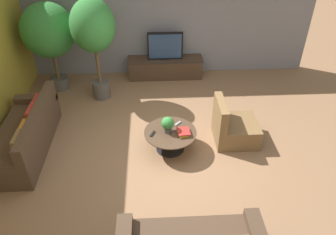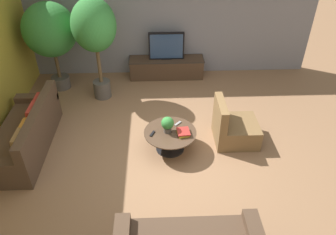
# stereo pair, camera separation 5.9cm
# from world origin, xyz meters

# --- Properties ---
(ground_plane) EXTENTS (24.00, 24.00, 0.00)m
(ground_plane) POSITION_xyz_m (0.00, 0.00, 0.00)
(ground_plane) COLOR #8C6647
(back_wall_stone) EXTENTS (7.40, 0.12, 3.00)m
(back_wall_stone) POSITION_xyz_m (0.00, 3.26, 1.50)
(back_wall_stone) COLOR gray
(back_wall_stone) RESTS_ON ground
(media_console) EXTENTS (1.86, 0.50, 0.50)m
(media_console) POSITION_xyz_m (0.09, 2.94, 0.26)
(media_console) COLOR #473323
(media_console) RESTS_ON ground
(television) EXTENTS (0.86, 0.13, 0.68)m
(television) POSITION_xyz_m (0.09, 2.94, 0.83)
(television) COLOR black
(television) RESTS_ON media_console
(coffee_table) EXTENTS (0.95, 0.95, 0.40)m
(coffee_table) POSITION_xyz_m (0.06, 0.13, 0.28)
(coffee_table) COLOR black
(coffee_table) RESTS_ON ground
(couch_by_wall) EXTENTS (0.84, 2.14, 0.84)m
(couch_by_wall) POSITION_xyz_m (-2.57, 0.28, 0.29)
(couch_by_wall) COLOR #4C3828
(couch_by_wall) RESTS_ON ground
(armchair_wicker) EXTENTS (0.80, 0.76, 0.86)m
(armchair_wicker) POSITION_xyz_m (1.27, 0.35, 0.27)
(armchair_wicker) COLOR brown
(armchair_wicker) RESTS_ON ground
(potted_palm_tall) EXTENTS (1.17, 1.17, 2.04)m
(potted_palm_tall) POSITION_xyz_m (-2.47, 2.50, 1.41)
(potted_palm_tall) COLOR #514C47
(potted_palm_tall) RESTS_ON ground
(potted_palm_corner) EXTENTS (0.92, 0.92, 2.26)m
(potted_palm_corner) POSITION_xyz_m (-1.41, 2.04, 1.61)
(potted_palm_corner) COLOR #514C47
(potted_palm_corner) RESTS_ON ground
(potted_plant_tabletop) EXTENTS (0.23, 0.23, 0.31)m
(potted_plant_tabletop) POSITION_xyz_m (0.01, 0.14, 0.57)
(potted_plant_tabletop) COLOR #514C47
(potted_plant_tabletop) RESTS_ON coffee_table
(book_stack) EXTENTS (0.24, 0.27, 0.07)m
(book_stack) POSITION_xyz_m (0.29, 0.05, 0.44)
(book_stack) COLOR gold
(book_stack) RESTS_ON coffee_table
(remote_black) EXTENTS (0.10, 0.16, 0.02)m
(remote_black) POSITION_xyz_m (-0.26, 0.07, 0.41)
(remote_black) COLOR black
(remote_black) RESTS_ON coffee_table
(remote_silver) EXTENTS (0.14, 0.14, 0.02)m
(remote_silver) POSITION_xyz_m (0.21, 0.36, 0.41)
(remote_silver) COLOR gray
(remote_silver) RESTS_ON coffee_table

